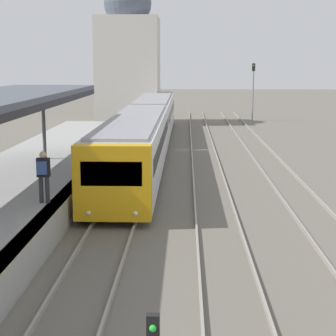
% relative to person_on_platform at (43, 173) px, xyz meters
% --- Properties ---
extents(person_on_platform, '(0.40, 0.40, 1.66)m').
position_rel_person_on_platform_xyz_m(person_on_platform, '(0.00, 0.00, 0.00)').
color(person_on_platform, '#2D2D33').
rests_on(person_on_platform, station_platform).
extents(train_near, '(2.61, 34.21, 2.93)m').
position_rel_person_on_platform_xyz_m(train_near, '(2.07, 17.73, -0.41)').
color(train_near, gold).
rests_on(train_near, ground_plane).
extents(signal_mast_far, '(0.28, 0.29, 5.47)m').
position_rel_person_on_platform_xyz_m(signal_mast_far, '(10.89, 37.12, 1.37)').
color(signal_mast_far, gray).
rests_on(signal_mast_far, ground_plane).
extents(distant_domed_building, '(5.55, 5.55, 12.88)m').
position_rel_person_on_platform_xyz_m(distant_domed_building, '(-0.79, 34.57, 3.99)').
color(distant_domed_building, silver).
rests_on(distant_domed_building, ground_plane).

